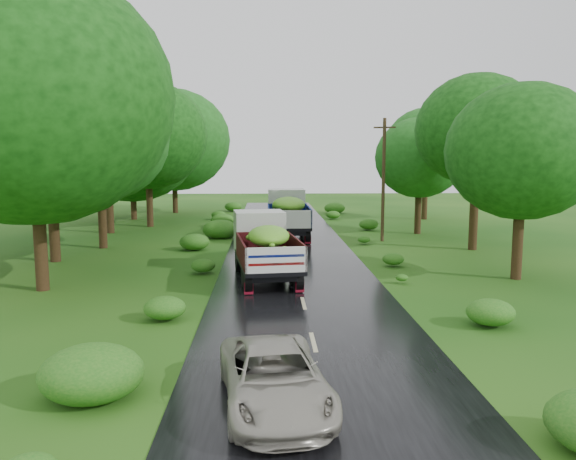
{
  "coord_description": "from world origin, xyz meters",
  "views": [
    {
      "loc": [
        -1.25,
        -14.46,
        4.97
      ],
      "look_at": [
        -0.28,
        10.2,
        1.7
      ],
      "focal_mm": 35.0,
      "sensor_mm": 36.0,
      "label": 1
    }
  ],
  "objects": [
    {
      "name": "car",
      "position": [
        -1.11,
        -3.85,
        0.62
      ],
      "size": [
        2.5,
        4.5,
        1.19
      ],
      "primitive_type": "imported",
      "rotation": [
        0.0,
        0.0,
        0.13
      ],
      "color": "#A7A295",
      "rests_on": "road"
    },
    {
      "name": "trees_right",
      "position": [
        9.65,
        18.15,
        5.5
      ],
      "size": [
        6.22,
        25.06,
        7.94
      ],
      "color": "black",
      "rests_on": "ground"
    },
    {
      "name": "truck_near",
      "position": [
        -1.32,
        8.09,
        1.46
      ],
      "size": [
        2.92,
        6.35,
        2.58
      ],
      "rotation": [
        0.0,
        0.0,
        0.13
      ],
      "color": "black",
      "rests_on": "ground"
    },
    {
      "name": "utility_pole",
      "position": [
        5.54,
        17.8,
        3.66
      ],
      "size": [
        1.21,
        0.46,
        7.11
      ],
      "rotation": [
        0.0,
        0.0,
        -0.31
      ],
      "color": "#382616",
      "rests_on": "ground"
    },
    {
      "name": "trees_left",
      "position": [
        -10.43,
        20.64,
        6.62
      ],
      "size": [
        6.93,
        33.13,
        9.67
      ],
      "color": "black",
      "rests_on": "ground"
    },
    {
      "name": "ground",
      "position": [
        0.0,
        0.0,
        0.0
      ],
      "size": [
        120.0,
        120.0,
        0.0
      ],
      "primitive_type": "plane",
      "color": "#12430E",
      "rests_on": "ground"
    },
    {
      "name": "road",
      "position": [
        0.0,
        5.0,
        0.01
      ],
      "size": [
        6.5,
        80.0,
        0.02
      ],
      "primitive_type": "cube",
      "color": "black",
      "rests_on": "ground"
    },
    {
      "name": "truck_far",
      "position": [
        0.07,
        19.76,
        1.6
      ],
      "size": [
        2.44,
        6.75,
        2.84
      ],
      "rotation": [
        0.0,
        0.0,
        0.0
      ],
      "color": "black",
      "rests_on": "ground"
    },
    {
      "name": "road_lines",
      "position": [
        0.0,
        6.0,
        0.02
      ],
      "size": [
        0.12,
        69.6,
        0.0
      ],
      "color": "#BFB78C",
      "rests_on": "road"
    },
    {
      "name": "shrubs",
      "position": [
        0.0,
        14.0,
        0.35
      ],
      "size": [
        11.9,
        44.0,
        0.7
      ],
      "color": "#1C6217",
      "rests_on": "ground"
    }
  ]
}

